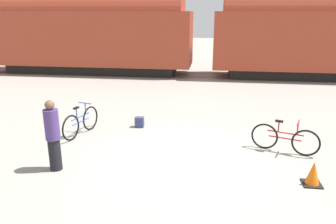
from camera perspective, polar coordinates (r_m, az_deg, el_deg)
name	(u,v)px	position (r m, az deg, el deg)	size (l,w,h in m)	color
ground_plane	(182,159)	(8.54, 2.51, -8.20)	(80.00, 80.00, 0.00)	gray
freight_train	(203,30)	(19.37, 6.06, 14.04)	(52.56, 2.88, 5.02)	black
rail_near	(201,77)	(18.98, 5.73, 6.01)	(64.56, 0.07, 0.01)	#4C4238
rail_far	(202,73)	(20.39, 5.91, 6.78)	(64.56, 0.07, 0.01)	#4C4238
bicycle_maroon	(285,139)	(9.33, 19.65, -4.41)	(1.70, 0.64, 0.90)	black
bicycle_blue	(81,122)	(10.36, -14.91, -1.72)	(0.53, 1.71, 0.96)	black
person_in_purple	(53,136)	(8.13, -19.40, -3.91)	(0.34, 0.34, 1.72)	black
backpack	(139,122)	(10.77, -4.99, -1.77)	(0.28, 0.20, 0.34)	navy
traffic_cone	(313,174)	(7.93, 23.94, -9.83)	(0.40, 0.40, 0.55)	black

